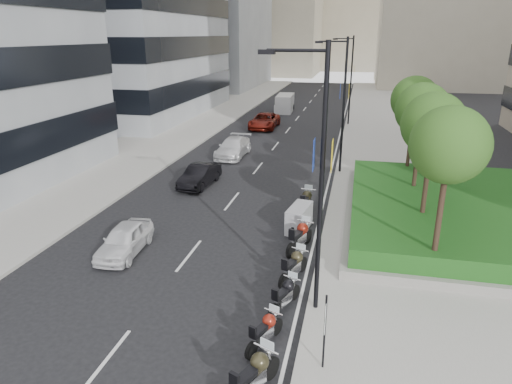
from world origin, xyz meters
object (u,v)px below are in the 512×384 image
(motorcycle_6, at_px, (306,202))
(car_b, at_px, (200,175))
(parking_sign, at_px, (325,328))
(motorcycle_0, at_px, (254,376))
(motorcycle_5, at_px, (299,218))
(car_c, at_px, (233,147))
(delivery_van, at_px, (285,104))
(motorcycle_4, at_px, (300,236))
(motorcycle_1, at_px, (265,331))
(lamp_post_2, at_px, (350,76))
(lamp_post_0, at_px, (317,171))
(motorcycle_3, at_px, (294,266))
(motorcycle_2, at_px, (285,295))
(car_d, at_px, (264,121))
(car_a, at_px, (125,240))
(lamp_post_1, at_px, (342,99))

(motorcycle_6, relative_size, car_b, 0.60)
(parking_sign, height_order, motorcycle_0, parking_sign)
(motorcycle_0, relative_size, motorcycle_5, 1.04)
(car_c, xyz_separation_m, delivery_van, (0.45, 22.29, 0.25))
(motorcycle_4, height_order, delivery_van, delivery_van)
(parking_sign, height_order, motorcycle_1, parking_sign)
(lamp_post_2, bearing_deg, motorcycle_5, -92.69)
(motorcycle_5, bearing_deg, lamp_post_0, -159.58)
(lamp_post_2, distance_m, car_c, 17.80)
(motorcycle_3, relative_size, car_c, 0.43)
(lamp_post_0, relative_size, motorcycle_3, 4.23)
(motorcycle_0, xyz_separation_m, motorcycle_4, (0.05, 8.95, 0.01))
(motorcycle_1, relative_size, motorcycle_2, 0.97)
(motorcycle_1, height_order, car_b, car_b)
(lamp_post_0, distance_m, car_d, 32.82)
(motorcycle_1, xyz_separation_m, motorcycle_3, (0.29, 4.21, 0.06))
(motorcycle_6, xyz_separation_m, delivery_van, (-6.54, 33.09, 0.32))
(lamp_post_0, height_order, motorcycle_0, lamp_post_0)
(car_b, bearing_deg, parking_sign, -54.42)
(motorcycle_5, height_order, car_d, car_d)
(lamp_post_0, relative_size, car_a, 2.39)
(motorcycle_5, relative_size, car_b, 0.53)
(lamp_post_2, bearing_deg, lamp_post_1, -90.00)
(motorcycle_4, relative_size, motorcycle_6, 0.96)
(delivery_van, bearing_deg, lamp_post_2, -45.55)
(lamp_post_0, xyz_separation_m, motorcycle_0, (-1.05, -4.33, -4.43))
(lamp_post_0, bearing_deg, lamp_post_1, 90.00)
(lamp_post_1, relative_size, motorcycle_3, 4.23)
(motorcycle_4, bearing_deg, lamp_post_2, 16.33)
(motorcycle_0, bearing_deg, motorcycle_4, 23.12)
(motorcycle_6, bearing_deg, lamp_post_1, -3.97)
(motorcycle_1, bearing_deg, lamp_post_1, 18.42)
(car_c, bearing_deg, lamp_post_2, 62.49)
(delivery_van, bearing_deg, motorcycle_0, -84.89)
(motorcycle_3, height_order, car_b, car_b)
(lamp_post_2, distance_m, motorcycle_5, 28.61)
(lamp_post_0, height_order, lamp_post_2, same)
(motorcycle_3, distance_m, motorcycle_6, 7.05)
(motorcycle_5, distance_m, car_d, 25.65)
(lamp_post_0, relative_size, motorcycle_6, 3.70)
(car_d, bearing_deg, parking_sign, -74.91)
(car_a, bearing_deg, delivery_van, 85.46)
(lamp_post_2, height_order, motorcycle_1, lamp_post_2)
(lamp_post_1, bearing_deg, motorcycle_3, -93.41)
(lamp_post_0, bearing_deg, motorcycle_6, 97.95)
(motorcycle_0, distance_m, motorcycle_1, 2.12)
(car_a, relative_size, car_d, 0.69)
(motorcycle_0, bearing_deg, car_d, 34.66)
(motorcycle_6, bearing_deg, car_b, 70.37)
(motorcycle_6, distance_m, car_a, 9.64)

